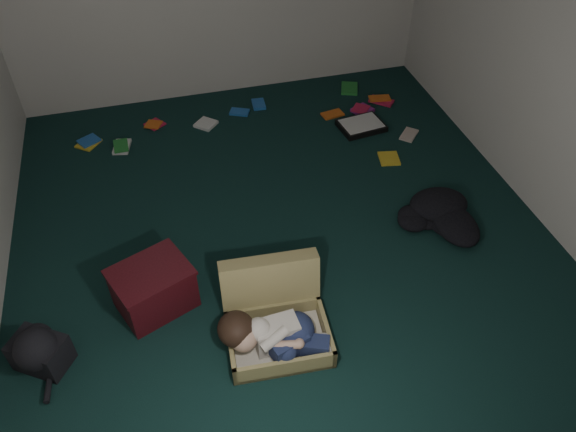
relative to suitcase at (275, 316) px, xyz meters
name	(u,v)px	position (x,y,z in m)	size (l,w,h in m)	color
floor	(283,237)	(0.27, 0.81, -0.14)	(4.50, 4.50, 0.00)	black
wall_front	(460,428)	(0.27, -1.44, 1.16)	(4.50, 4.50, 0.00)	silver
wall_right	(568,45)	(2.27, 0.81, 1.16)	(4.50, 4.50, 0.00)	silver
suitcase	(275,316)	(0.00, 0.00, 0.00)	(0.68, 0.66, 0.47)	tan
person	(273,334)	(-0.05, -0.16, 0.04)	(0.68, 0.36, 0.29)	beige
maroon_bin	(153,288)	(-0.72, 0.41, 0.03)	(0.60, 0.54, 0.34)	#410D13
backpack	(40,352)	(-1.43, 0.13, -0.02)	(0.40, 0.32, 0.24)	black
clothing_pile	(432,219)	(1.41, 0.62, -0.06)	(0.49, 0.40, 0.16)	black
paper_tray	(361,126)	(1.36, 2.03, -0.11)	(0.45, 0.36, 0.06)	black
book_scatter	(276,121)	(0.61, 2.35, -0.13)	(3.08, 1.42, 0.02)	yellow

